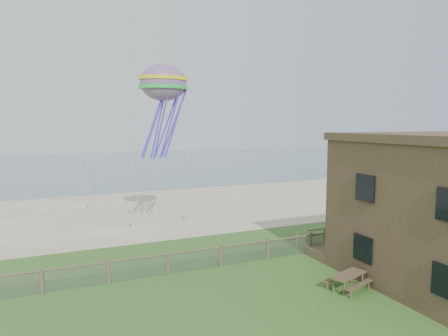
{
  "coord_description": "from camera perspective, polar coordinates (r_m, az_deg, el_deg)",
  "views": [
    {
      "loc": [
        -8.31,
        -13.69,
        7.88
      ],
      "look_at": [
        1.08,
        8.0,
        5.24
      ],
      "focal_mm": 32.0,
      "sensor_mm": 36.0,
      "label": 1
    }
  ],
  "objects": [
    {
      "name": "octopus_kite",
      "position": [
        28.28,
        -8.58,
        8.31
      ],
      "size": [
        4.08,
        3.58,
        6.99
      ],
      "primitive_type": null,
      "rotation": [
        0.0,
        0.0,
        -0.42
      ],
      "color": "#DA4D22"
    },
    {
      "name": "sand_beach",
      "position": [
        37.48,
        -10.12,
        -5.87
      ],
      "size": [
        72.0,
        20.0,
        0.02
      ],
      "primitive_type": "cube",
      "color": "tan",
      "rests_on": "ground"
    },
    {
      "name": "motel_deck",
      "position": [
        29.35,
        24.76,
        -9.3
      ],
      "size": [
        15.0,
        2.0,
        0.5
      ],
      "primitive_type": "cube",
      "color": "brown",
      "rests_on": "ground"
    },
    {
      "name": "picnic_table",
      "position": [
        20.63,
        17.3,
        -15.11
      ],
      "size": [
        2.4,
        2.09,
        0.86
      ],
      "primitive_type": null,
      "rotation": [
        0.0,
        0.0,
        0.31
      ],
      "color": "brown",
      "rests_on": "ground"
    },
    {
      "name": "ground",
      "position": [
        17.85,
        7.5,
        -19.89
      ],
      "size": [
        160.0,
        160.0,
        0.0
      ],
      "primitive_type": "plane",
      "color": "#356322",
      "rests_on": "ground"
    },
    {
      "name": "ocean",
      "position": [
        80.51,
        -17.37,
        0.46
      ],
      "size": [
        160.0,
        68.0,
        0.02
      ],
      "primitive_type": "cube",
      "color": "slate",
      "rests_on": "ground"
    },
    {
      "name": "chainlink_fence",
      "position": [
        22.59,
        -0.5,
        -12.57
      ],
      "size": [
        36.2,
        0.2,
        1.25
      ],
      "primitive_type": null,
      "color": "#4C3F2B",
      "rests_on": "ground"
    }
  ]
}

